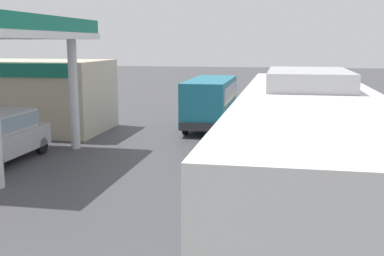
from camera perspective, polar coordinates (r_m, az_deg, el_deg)
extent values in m
plane|color=#424247|center=(24.75, 7.80, 0.26)|extent=(120.00, 120.00, 0.00)
cube|color=#D8CC4C|center=(19.85, 6.99, -2.17)|extent=(0.16, 50.00, 0.01)
cube|color=white|center=(9.25, 13.68, -4.84)|extent=(2.50, 11.00, 2.90)
cube|color=#1E8C3F|center=(9.59, 13.40, -11.21)|extent=(2.54, 11.04, 0.56)
cube|color=#8C9EAD|center=(9.16, 5.84, -1.85)|extent=(0.06, 9.35, 1.10)
cube|color=#8C9EAD|center=(9.30, 21.64, -2.34)|extent=(0.06, 9.35, 1.10)
cube|color=white|center=(3.70, 18.36, -7.67)|extent=(1.75, 0.08, 0.32)
cube|color=#B2B2B7|center=(9.97, 13.81, 5.74)|extent=(1.60, 2.80, 0.36)
cylinder|color=black|center=(12.80, 7.78, -6.84)|extent=(0.30, 1.00, 1.00)
cylinder|color=black|center=(12.89, 17.67, -7.12)|extent=(0.30, 1.00, 1.00)
cylinder|color=silver|center=(19.51, -14.03, 4.22)|extent=(0.36, 0.36, 4.60)
cube|color=beige|center=(24.36, -18.45, 3.71)|extent=(7.00, 4.40, 3.40)
cube|color=#147259|center=(22.33, -21.45, 6.47)|extent=(6.30, 0.10, 0.60)
cube|color=#B2B2B7|center=(18.27, -21.96, -1.63)|extent=(1.70, 4.20, 0.80)
cube|color=#B2B2B7|center=(18.31, -21.78, 0.80)|extent=(1.50, 2.31, 0.70)
cube|color=#8C9EAD|center=(18.31, -21.78, 0.80)|extent=(1.53, 2.35, 0.49)
cylinder|color=black|center=(19.99, -21.39, -1.80)|extent=(0.20, 0.64, 0.64)
cylinder|color=black|center=(19.23, -17.60, -2.01)|extent=(0.20, 0.64, 0.64)
cube|color=teal|center=(23.93, 2.24, 3.38)|extent=(2.00, 6.00, 2.10)
cube|color=#8C9EAD|center=(23.88, 2.24, 4.33)|extent=(2.04, 5.10, 0.80)
cube|color=#2D2D33|center=(21.07, 0.97, 0.12)|extent=(1.90, 0.16, 0.36)
cylinder|color=black|center=(22.28, -0.80, 0.25)|extent=(0.22, 0.76, 0.76)
cylinder|color=black|center=(22.00, 3.70, 0.10)|extent=(0.22, 0.76, 0.76)
cylinder|color=black|center=(26.16, 0.97, 1.73)|extent=(0.22, 0.76, 0.76)
cylinder|color=black|center=(25.92, 4.81, 1.62)|extent=(0.22, 0.76, 0.76)
cylinder|color=#D8CC4C|center=(17.87, -22.06, -0.74)|extent=(0.09, 0.09, 0.58)
cube|color=#B2B2B7|center=(25.30, 12.94, 1.96)|extent=(1.70, 4.20, 0.80)
cube|color=#B2B2B7|center=(25.40, 13.00, 3.70)|extent=(1.50, 2.31, 0.70)
cube|color=#8C9EAD|center=(25.40, 13.00, 3.70)|extent=(1.53, 2.35, 0.49)
cylinder|color=black|center=(23.86, 11.22, 0.57)|extent=(0.20, 0.64, 0.64)
cylinder|color=black|center=(23.92, 14.82, 0.45)|extent=(0.20, 0.64, 0.64)
cylinder|color=black|center=(26.82, 11.20, 1.62)|extent=(0.20, 0.64, 0.64)
cylinder|color=black|center=(26.87, 14.40, 1.51)|extent=(0.20, 0.64, 0.64)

